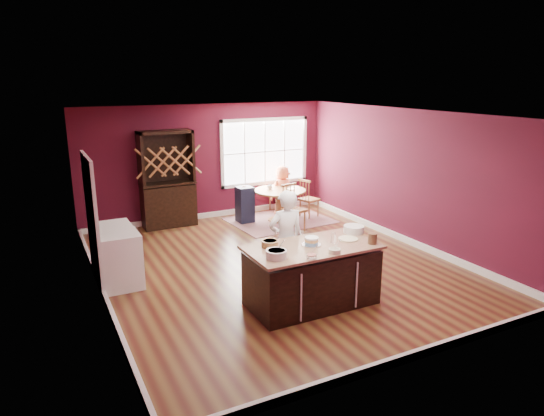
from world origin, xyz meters
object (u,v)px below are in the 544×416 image
Objects in this scene: hutch at (167,179)px; seated_woman at (282,190)px; kitchen_island at (312,276)px; chair_east at (309,198)px; baker at (286,240)px; washer at (120,261)px; chair_south at (294,208)px; dryer at (114,249)px; dining_table at (280,199)px; chair_north at (279,191)px; toddler at (244,188)px; high_chair at (245,204)px; layer_cake at (312,241)px.

seated_woman is at bearing -6.78° from hutch.
chair_east is (2.41, 4.04, 0.04)m from kitchen_island.
washer is at bearing -22.90° from baker.
chair_south is at bearing 63.71° from seated_woman.
dryer is (-4.34, -1.97, -0.17)m from seated_woman.
dining_table is 1.21× the size of chair_north.
toddler is at bearing 78.94° from kitchen_island.
baker is 3.02m from dryer.
chair_east reaches higher than high_chair.
washer is at bearing -151.81° from dining_table.
high_chair is 4.06m from washer.
hutch is at bearing -15.52° from chair_north.
seated_woman is at bearing 7.70° from high_chair.
baker is (-1.67, -3.37, 0.27)m from dining_table.
high_chair is (-1.57, 0.30, -0.04)m from chair_east.
hutch reaches higher than layer_cake.
chair_south is at bearing 117.08° from chair_east.
chair_north reaches higher than washer.
chair_south is 0.86× the size of seated_woman.
chair_south is 4.15m from washer.
baker is at bearing -103.93° from toddler.
chair_north is (2.00, 4.84, -0.48)m from layer_cake.
washer is at bearing 141.74° from kitchen_island.
chair_east is at bearing 17.24° from dryer.
washer is at bearing 17.73° from chair_north.
baker is 1.83× the size of high_chair.
chair_north reaches higher than high_chair.
dryer is at bearing -152.71° from high_chair.
kitchen_island is 2.14× the size of washer.
seated_woman is (1.92, 4.52, 0.17)m from kitchen_island.
toddler is at bearing 29.68° from dryer.
layer_cake is 4.69m from chair_east.
baker is (-0.06, 0.70, 0.37)m from kitchen_island.
baker reaches higher than chair_east.
seated_woman is at bearing 66.86° from layer_cake.
layer_cake reaches higher than chair_north.
dining_table is at bearing -17.79° from hutch.
chair_south reaches higher than washer.
chair_east is 1.08× the size of dryer.
dryer is (-4.43, -2.33, -0.06)m from chair_north.
seated_woman reaches higher than chair_north.
baker is 6.21× the size of toddler.
chair_east reaches higher than toddler.
baker is at bearing -38.12° from dryer.
chair_south is at bearing -60.16° from high_chair.
toddler is 0.12× the size of hutch.
chair_north is (0.40, 0.81, -0.04)m from dining_table.
washer reaches higher than high_chair.
dining_table is 0.56× the size of hutch.
toddler is 0.29× the size of dryer.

